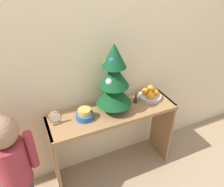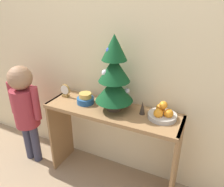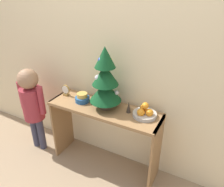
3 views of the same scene
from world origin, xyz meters
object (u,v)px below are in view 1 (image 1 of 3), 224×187
child_figure (11,161)px  figurine (136,97)px  mini_tree (114,81)px  singing_bowl (85,115)px  desk_clock (55,118)px  fruit_bowl (150,95)px

child_figure → figurine: bearing=8.2°
mini_tree → figurine: size_ratio=5.49×
singing_bowl → desk_clock: desk_clock is taller
child_figure → fruit_bowl: bearing=7.4°
desk_clock → child_figure: 0.41m
fruit_bowl → figurine: (-0.15, -0.01, 0.02)m
desk_clock → fruit_bowl: bearing=0.7°
desk_clock → child_figure: child_figure is taller
mini_tree → singing_bowl: bearing=-178.1°
fruit_bowl → desk_clock: (-0.85, -0.01, 0.02)m
figurine → fruit_bowl: bearing=2.3°
fruit_bowl → figurine: 0.15m
mini_tree → fruit_bowl: size_ratio=2.79×
desk_clock → child_figure: size_ratio=0.12×
singing_bowl → desk_clock: size_ratio=1.21×
mini_tree → figurine: (0.22, 0.02, -0.23)m
fruit_bowl → child_figure: bearing=-172.6°
singing_bowl → child_figure: (-0.58, -0.12, -0.13)m
child_figure → mini_tree: bearing=8.7°
figurine → desk_clock: bearing=-179.7°
mini_tree → figurine: bearing=5.9°
fruit_bowl → figurine: fruit_bowl is taller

